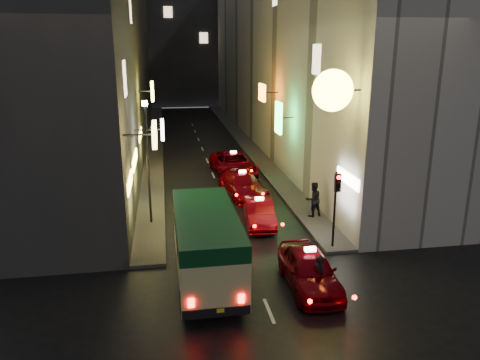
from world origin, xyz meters
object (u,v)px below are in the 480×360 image
lamp_post (148,155)px  taxi_near (309,266)px  pedestrian_crossing (320,274)px  traffic_light (337,194)px  minibus (206,239)px

lamp_post → taxi_near: bearing=-51.3°
taxi_near → pedestrian_crossing: taxi_near is taller
traffic_light → lamp_post: size_ratio=0.56×
taxi_near → lamp_post: lamp_post is taller
pedestrian_crossing → lamp_post: (-6.23, 8.31, 2.81)m
pedestrian_crossing → lamp_post: size_ratio=0.29×
minibus → traffic_light: bearing=17.9°
taxi_near → traffic_light: traffic_light is taller
minibus → taxi_near: (3.80, -1.16, -0.92)m
pedestrian_crossing → lamp_post: bearing=14.0°
pedestrian_crossing → minibus: bearing=41.9°
minibus → lamp_post: (-2.28, 6.44, 1.94)m
minibus → pedestrian_crossing: bearing=-25.3°
minibus → traffic_light: size_ratio=1.88×
traffic_light → minibus: bearing=-162.1°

